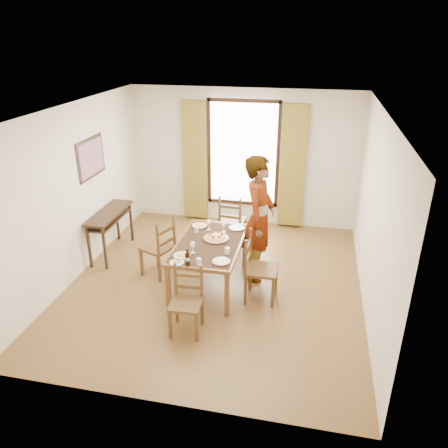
% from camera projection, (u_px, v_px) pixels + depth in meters
% --- Properties ---
extents(ground, '(5.00, 5.00, 0.00)m').
position_uv_depth(ground, '(216.00, 283.00, 6.96)').
color(ground, '#523B19').
rests_on(ground, ground).
extents(room_shell, '(4.60, 5.10, 2.74)m').
position_uv_depth(room_shell, '(217.00, 189.00, 6.44)').
color(room_shell, silver).
rests_on(room_shell, ground).
extents(console_table, '(0.38, 1.20, 0.80)m').
position_uv_depth(console_table, '(110.00, 218.00, 7.59)').
color(console_table, black).
rests_on(console_table, ground).
extents(dining_table, '(0.97, 1.60, 0.76)m').
position_uv_depth(dining_table, '(209.00, 246.00, 6.61)').
color(dining_table, brown).
rests_on(dining_table, ground).
extents(chair_west, '(0.59, 0.59, 1.02)m').
position_uv_depth(chair_west, '(159.00, 248.00, 7.01)').
color(chair_west, brown).
rests_on(chair_west, ground).
extents(chair_north, '(0.47, 0.47, 1.00)m').
position_uv_depth(chair_north, '(232.00, 222.00, 7.99)').
color(chair_north, brown).
rests_on(chair_north, ground).
extents(chair_south, '(0.43, 0.43, 0.92)m').
position_uv_depth(chair_south, '(186.00, 303.00, 5.70)').
color(chair_south, brown).
rests_on(chair_south, ground).
extents(chair_east, '(0.47, 0.47, 1.05)m').
position_uv_depth(chair_east, '(259.00, 270.00, 6.36)').
color(chair_east, brown).
rests_on(chair_east, ground).
extents(man, '(0.85, 0.66, 2.01)m').
position_uv_depth(man, '(259.00, 219.00, 6.75)').
color(man, gray).
rests_on(man, ground).
extents(plate_sw, '(0.27, 0.27, 0.05)m').
position_uv_depth(plate_sw, '(182.00, 255.00, 6.16)').
color(plate_sw, silver).
rests_on(plate_sw, dining_table).
extents(plate_se, '(0.27, 0.27, 0.05)m').
position_uv_depth(plate_se, '(221.00, 260.00, 6.01)').
color(plate_se, silver).
rests_on(plate_se, dining_table).
extents(plate_nw, '(0.27, 0.27, 0.05)m').
position_uv_depth(plate_nw, '(199.00, 225.00, 7.09)').
color(plate_nw, silver).
rests_on(plate_nw, dining_table).
extents(plate_ne, '(0.27, 0.27, 0.05)m').
position_uv_depth(plate_ne, '(237.00, 227.00, 7.02)').
color(plate_ne, silver).
rests_on(plate_ne, dining_table).
extents(pasta_platter, '(0.40, 0.40, 0.10)m').
position_uv_depth(pasta_platter, '(216.00, 236.00, 6.65)').
color(pasta_platter, red).
rests_on(pasta_platter, dining_table).
extents(caprese_plate, '(0.20, 0.20, 0.04)m').
position_uv_depth(caprese_plate, '(177.00, 262.00, 5.99)').
color(caprese_plate, silver).
rests_on(caprese_plate, dining_table).
extents(wine_glass_a, '(0.08, 0.08, 0.18)m').
position_uv_depth(wine_glass_a, '(193.00, 247.00, 6.23)').
color(wine_glass_a, white).
rests_on(wine_glass_a, dining_table).
extents(wine_glass_b, '(0.08, 0.08, 0.18)m').
position_uv_depth(wine_glass_b, '(224.00, 227.00, 6.87)').
color(wine_glass_b, white).
rests_on(wine_glass_b, dining_table).
extents(wine_glass_c, '(0.08, 0.08, 0.18)m').
position_uv_depth(wine_glass_c, '(209.00, 225.00, 6.94)').
color(wine_glass_c, white).
rests_on(wine_glass_c, dining_table).
extents(tumbler_a, '(0.07, 0.07, 0.10)m').
position_uv_depth(tumbler_a, '(227.00, 251.00, 6.22)').
color(tumbler_a, silver).
rests_on(tumbler_a, dining_table).
extents(tumbler_b, '(0.07, 0.07, 0.10)m').
position_uv_depth(tumbler_b, '(196.00, 229.00, 6.88)').
color(tumbler_b, silver).
rests_on(tumbler_b, dining_table).
extents(tumbler_c, '(0.07, 0.07, 0.10)m').
position_uv_depth(tumbler_c, '(199.00, 262.00, 5.93)').
color(tumbler_c, silver).
rests_on(tumbler_c, dining_table).
extents(wine_bottle, '(0.07, 0.07, 0.25)m').
position_uv_depth(wine_bottle, '(187.00, 257.00, 5.90)').
color(wine_bottle, black).
rests_on(wine_bottle, dining_table).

